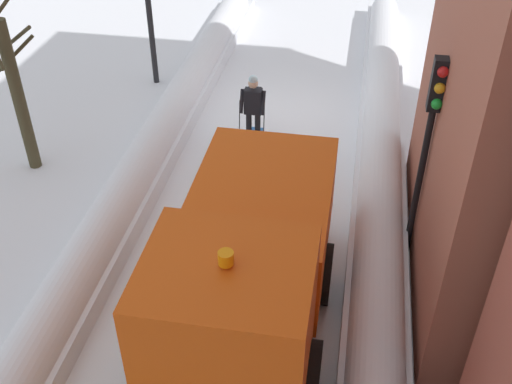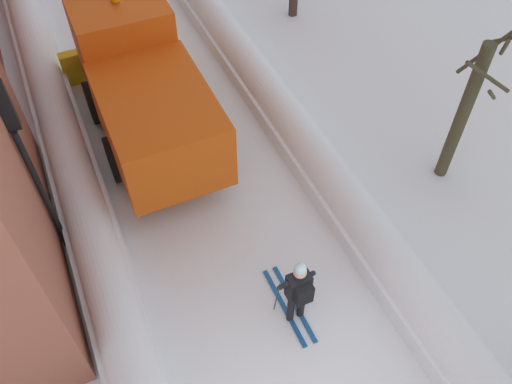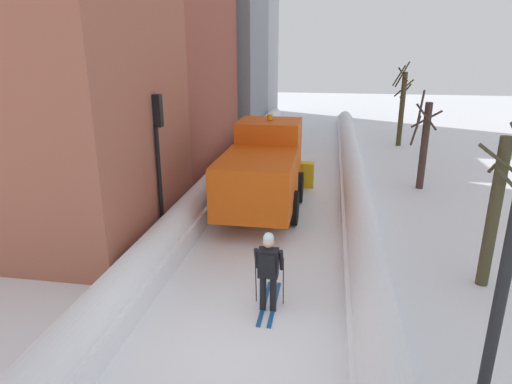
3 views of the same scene
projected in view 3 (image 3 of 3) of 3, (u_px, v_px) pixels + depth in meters
name	position (u px, v px, depth m)	size (l,w,h in m)	color
ground_plane	(287.00, 189.00, 17.65)	(80.00, 80.00, 0.00)	white
snowbank_left	(222.00, 176.00, 17.93)	(1.10, 36.00, 0.99)	white
snowbank_right	(355.00, 184.00, 17.13)	(1.10, 36.00, 0.90)	white
building_concrete_far	(195.00, 23.00, 28.18)	(8.59, 7.34, 13.78)	gray
plow_truck	(264.00, 169.00, 14.95)	(3.20, 5.98, 3.12)	#DB510F
skier	(268.00, 268.00, 9.20)	(0.62, 1.80, 1.81)	black
traffic_light_pole	(158.00, 138.00, 12.57)	(0.28, 0.42, 4.15)	black
street_lamp	(512.00, 240.00, 5.43)	(0.40, 0.40, 4.89)	black
bare_tree_near	(496.00, 207.00, 9.95)	(1.30, 1.21, 4.20)	#413B25
bare_tree_mid	(424.00, 143.00, 17.24)	(1.22, 1.20, 3.83)	#3D2B27
bare_tree_far	(402.00, 106.00, 24.88)	(1.22, 1.16, 4.66)	#3E341E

